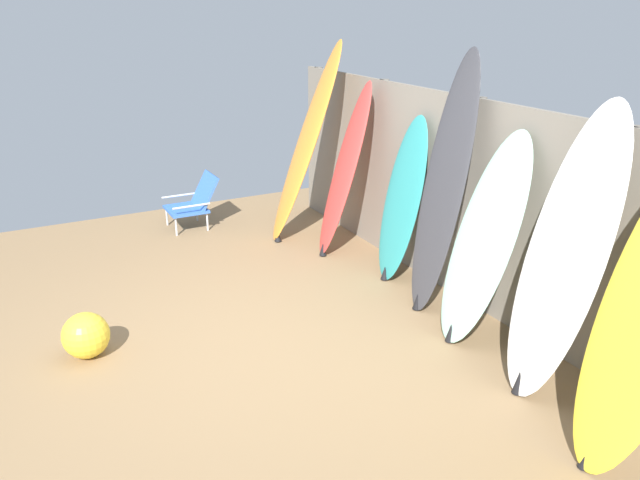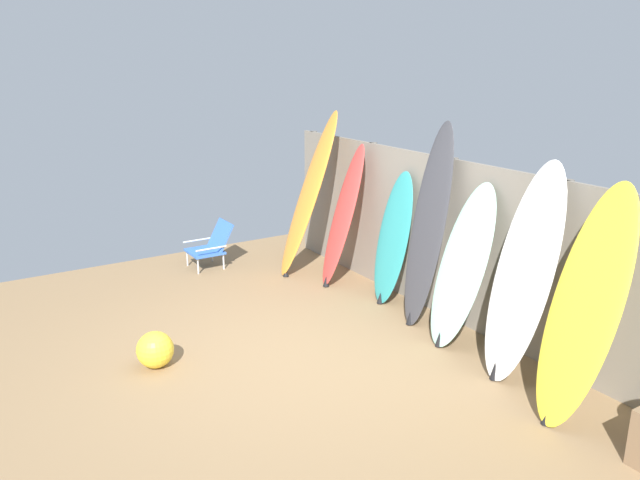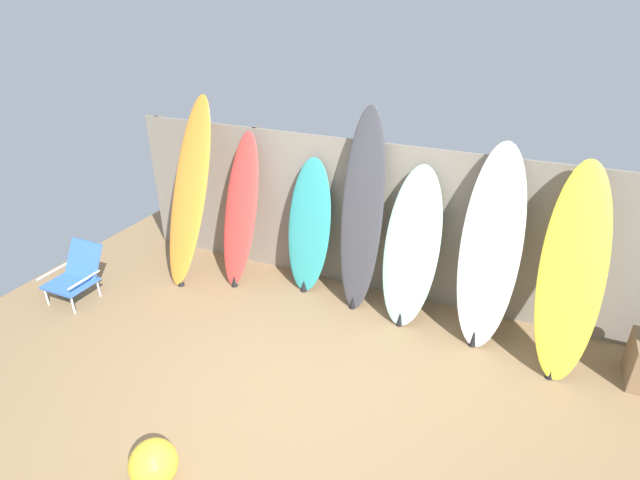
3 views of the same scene
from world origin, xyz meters
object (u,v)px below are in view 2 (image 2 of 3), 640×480
at_px(surfboard_orange_0, 309,195).
at_px(surfboard_yellow_6, 586,306).
at_px(surfboard_charcoal_3, 428,227).
at_px(beach_chair, 212,244).
at_px(beach_ball, 155,350).
at_px(surfboard_red_1, 343,217).
at_px(surfboard_white_5, 524,274).
at_px(surfboard_teal_2, 393,239).
at_px(surfboard_seafoam_4, 462,267).

relative_size(surfboard_orange_0, surfboard_yellow_6, 1.13).
bearing_deg(surfboard_charcoal_3, beach_chair, -157.38).
height_order(beach_chair, beach_ball, beach_chair).
height_order(surfboard_yellow_6, beach_ball, surfboard_yellow_6).
bearing_deg(surfboard_red_1, surfboard_orange_0, -167.23).
distance_m(surfboard_white_5, beach_ball, 3.49).
distance_m(surfboard_teal_2, surfboard_charcoal_3, 0.73).
relative_size(surfboard_white_5, beach_chair, 3.16).
bearing_deg(surfboard_seafoam_4, surfboard_red_1, -178.49).
bearing_deg(surfboard_teal_2, surfboard_seafoam_4, -4.67).
xyz_separation_m(surfboard_orange_0, surfboard_yellow_6, (4.17, 0.04, -0.13)).
height_order(surfboard_yellow_6, beach_chair, surfboard_yellow_6).
bearing_deg(surfboard_seafoam_4, surfboard_teal_2, 175.33).
height_order(surfboard_orange_0, surfboard_white_5, surfboard_orange_0).
xyz_separation_m(surfboard_yellow_6, beach_chair, (-5.11, -1.06, -0.63)).
distance_m(surfboard_orange_0, surfboard_seafoam_4, 2.69).
bearing_deg(surfboard_seafoam_4, beach_chair, -161.35).
distance_m(surfboard_yellow_6, beach_ball, 3.84).
relative_size(surfboard_orange_0, surfboard_white_5, 1.10).
xyz_separation_m(surfboard_orange_0, beach_ball, (1.54, -2.64, -0.90)).
distance_m(surfboard_orange_0, beach_chair, 1.58).
relative_size(surfboard_teal_2, beach_ball, 4.46).
distance_m(surfboard_orange_0, surfboard_teal_2, 1.49).
height_order(surfboard_red_1, surfboard_yellow_6, surfboard_yellow_6).
bearing_deg(surfboard_orange_0, surfboard_teal_2, 11.59).
relative_size(beach_chair, beach_ball, 1.77).
bearing_deg(beach_ball, surfboard_orange_0, 120.27).
height_order(surfboard_orange_0, surfboard_yellow_6, surfboard_orange_0).
height_order(surfboard_red_1, surfboard_white_5, surfboard_white_5).
relative_size(surfboard_red_1, surfboard_teal_2, 1.15).
bearing_deg(surfboard_charcoal_3, beach_ball, -100.73).
distance_m(surfboard_teal_2, surfboard_yellow_6, 2.76).
bearing_deg(surfboard_orange_0, surfboard_charcoal_3, 6.46).
bearing_deg(surfboard_red_1, surfboard_seafoam_4, 1.51).
distance_m(surfboard_seafoam_4, beach_ball, 3.11).
relative_size(surfboard_yellow_6, beach_chair, 3.07).
bearing_deg(surfboard_teal_2, beach_ball, -87.80).
bearing_deg(surfboard_red_1, surfboard_yellow_6, -1.58).
bearing_deg(surfboard_yellow_6, surfboard_red_1, 178.42).
height_order(surfboard_teal_2, surfboard_yellow_6, surfboard_yellow_6).
bearing_deg(surfboard_yellow_6, surfboard_orange_0, -179.46).
relative_size(surfboard_red_1, surfboard_white_5, 0.91).
relative_size(surfboard_orange_0, surfboard_charcoal_3, 0.99).
bearing_deg(surfboard_red_1, surfboard_white_5, 0.72).
distance_m(surfboard_yellow_6, beach_chair, 5.25).
xyz_separation_m(surfboard_charcoal_3, surfboard_white_5, (1.35, -0.06, -0.11)).
bearing_deg(surfboard_red_1, beach_ball, -71.42).
height_order(surfboard_red_1, beach_chair, surfboard_red_1).
height_order(surfboard_teal_2, beach_ball, surfboard_teal_2).
height_order(surfboard_red_1, surfboard_teal_2, surfboard_red_1).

